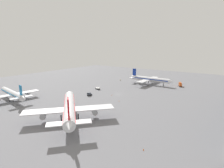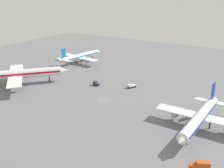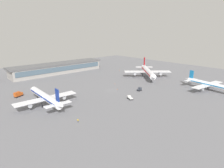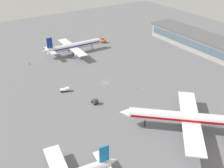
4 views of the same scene
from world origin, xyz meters
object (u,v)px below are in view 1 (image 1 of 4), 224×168
(airplane_at_gate, at_px, (150,79))
(catering_truck, at_px, (180,85))
(pushback_tractor, at_px, (98,88))
(baggage_tug, at_px, (89,94))
(safety_cone_near_gate, at_px, (143,149))
(airplane_taxiing, at_px, (69,107))
(airplane_distant, at_px, (13,94))
(ground_crew_worker, at_px, (120,80))
(safety_cone_far_side, at_px, (112,95))
(safety_cone_mid_apron, at_px, (119,101))

(airplane_at_gate, distance_m, catering_truck, 26.30)
(pushback_tractor, bearing_deg, baggage_tug, -46.88)
(safety_cone_near_gate, bearing_deg, pushback_tractor, 49.62)
(airplane_taxiing, distance_m, airplane_distant, 52.85)
(ground_crew_worker, distance_m, safety_cone_near_gate, 121.14)
(airplane_distant, height_order, catering_truck, airplane_distant)
(baggage_tug, relative_size, safety_cone_far_side, 5.47)
(baggage_tug, xyz_separation_m, safety_cone_mid_apron, (0.65, -24.27, -0.86))
(airplane_taxiing, xyz_separation_m, catering_truck, (102.42, -23.37, -4.01))
(pushback_tractor, relative_size, safety_cone_far_side, 7.99)
(airplane_taxiing, relative_size, airplane_distant, 1.07)
(airplane_taxiing, bearing_deg, pushback_tractor, -21.29)
(pushback_tractor, relative_size, ground_crew_worker, 2.87)
(catering_truck, xyz_separation_m, safety_cone_far_side, (-57.31, 31.02, -1.40))
(airplane_taxiing, xyz_separation_m, safety_cone_near_gate, (-3.89, -40.17, -5.41))
(pushback_tractor, relative_size, catering_truck, 0.81)
(pushback_tractor, bearing_deg, airplane_at_gate, 80.74)
(airplane_distant, relative_size, catering_truck, 6.68)
(catering_truck, distance_m, safety_cone_mid_apron, 68.83)
(airplane_taxiing, bearing_deg, safety_cone_mid_apron, -54.54)
(airplane_distant, height_order, baggage_tug, airplane_distant)
(airplane_taxiing, height_order, safety_cone_far_side, airplane_taxiing)
(baggage_tug, relative_size, pushback_tractor, 0.69)
(airplane_taxiing, relative_size, safety_cone_near_gate, 69.85)
(pushback_tractor, height_order, safety_cone_far_side, pushback_tractor)
(airplane_taxiing, height_order, catering_truck, airplane_taxiing)
(catering_truck, bearing_deg, ground_crew_worker, -104.90)
(safety_cone_near_gate, distance_m, safety_cone_mid_apron, 54.10)
(airplane_at_gate, bearing_deg, airplane_taxiing, -87.48)
(safety_cone_mid_apron, bearing_deg, safety_cone_far_side, 53.20)
(airplane_at_gate, relative_size, safety_cone_mid_apron, 71.59)
(catering_truck, bearing_deg, baggage_tug, -57.26)
(pushback_tractor, distance_m, ground_crew_worker, 40.48)
(pushback_tractor, height_order, catering_truck, catering_truck)
(airplane_at_gate, bearing_deg, baggage_tug, -105.79)
(baggage_tug, bearing_deg, safety_cone_near_gate, 54.11)
(airplane_at_gate, height_order, baggage_tug, airplane_at_gate)
(safety_cone_near_gate, bearing_deg, airplane_at_gate, 22.92)
(baggage_tug, distance_m, ground_crew_worker, 58.92)
(airplane_taxiing, relative_size, safety_cone_mid_apron, 69.85)
(airplane_at_gate, distance_m, safety_cone_near_gate, 107.71)
(ground_crew_worker, height_order, safety_cone_near_gate, ground_crew_worker)
(catering_truck, relative_size, ground_crew_worker, 3.53)
(safety_cone_mid_apron, height_order, safety_cone_far_side, same)
(airplane_at_gate, bearing_deg, ground_crew_worker, -175.20)
(pushback_tractor, bearing_deg, safety_cone_far_side, -0.97)
(baggage_tug, xyz_separation_m, pushback_tractor, (17.57, 6.83, -0.19))
(safety_cone_mid_apron, bearing_deg, airplane_taxiing, 173.66)
(airplane_at_gate, height_order, airplane_taxiing, airplane_taxiing)
(ground_crew_worker, bearing_deg, safety_cone_near_gate, 171.52)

